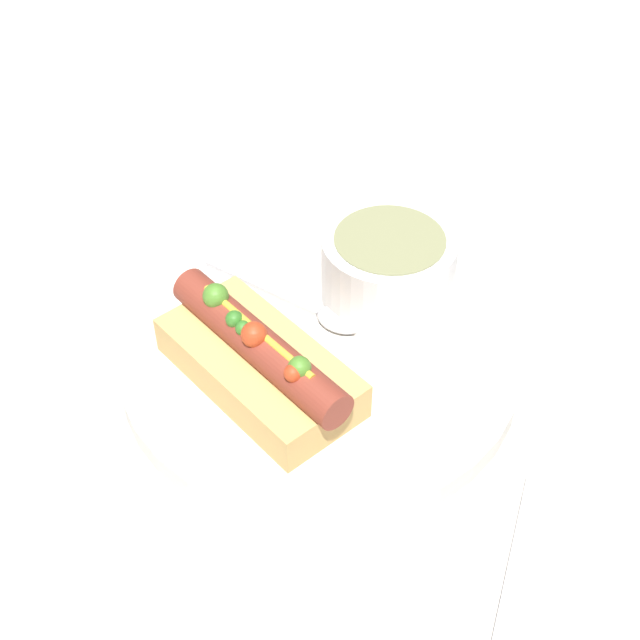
{
  "coord_description": "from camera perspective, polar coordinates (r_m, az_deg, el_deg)",
  "views": [
    {
      "loc": [
        0.42,
        -0.16,
        0.47
      ],
      "look_at": [
        0.0,
        0.0,
        0.05
      ],
      "focal_mm": 50.0,
      "sensor_mm": 36.0,
      "label": 1
    }
  ],
  "objects": [
    {
      "name": "ground_plane",
      "position": [
        0.64,
        0.0,
        -2.92
      ],
      "size": [
        4.0,
        4.0,
        0.0
      ],
      "primitive_type": "plane",
      "color": "#BCB7AD"
    },
    {
      "name": "dinner_plate",
      "position": [
        0.64,
        0.0,
        -2.37
      ],
      "size": [
        0.28,
        0.28,
        0.02
      ],
      "color": "white",
      "rests_on": "ground_plane"
    },
    {
      "name": "hot_dog",
      "position": [
        0.59,
        -3.94,
        -2.53
      ],
      "size": [
        0.16,
        0.12,
        0.06
      ],
      "rotation": [
        0.0,
        0.0,
        0.36
      ],
      "color": "#DBAD60",
      "rests_on": "dinner_plate"
    },
    {
      "name": "soup_bowl",
      "position": [
        0.65,
        4.38,
        3.47
      ],
      "size": [
        0.1,
        0.1,
        0.05
      ],
      "color": "white",
      "rests_on": "dinner_plate"
    },
    {
      "name": "spoon",
      "position": [
        0.65,
        -0.16,
        0.68
      ],
      "size": [
        0.13,
        0.1,
        0.01
      ],
      "rotation": [
        0.0,
        0.0,
        0.62
      ],
      "color": "#B7B7BC",
      "rests_on": "dinner_plate"
    },
    {
      "name": "napkin",
      "position": [
        0.56,
        15.43,
        -15.18
      ],
      "size": [
        0.13,
        0.12,
        0.01
      ],
      "rotation": [
        0.0,
        0.0,
        -0.69
      ],
      "color": "white",
      "rests_on": "ground_plane"
    }
  ]
}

